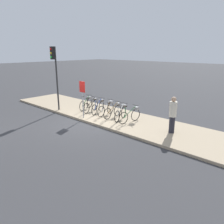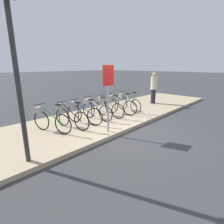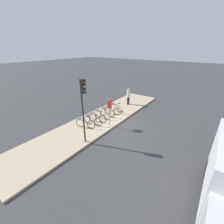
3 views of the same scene
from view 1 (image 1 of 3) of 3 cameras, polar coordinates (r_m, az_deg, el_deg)
ground_plane at (r=12.02m, az=-6.60°, el=-2.89°), size 120.00×120.00×0.00m
sidewalk at (r=13.08m, az=-1.22°, el=-0.95°), size 15.76×3.27×0.12m
parked_bicycle_0 at (r=14.29m, az=-6.66°, el=2.41°), size 0.62×1.46×0.94m
parked_bicycle_1 at (r=13.73m, az=-5.37°, el=1.89°), size 0.47×1.51×0.94m
parked_bicycle_2 at (r=13.36m, az=-3.50°, el=1.53°), size 0.59×1.47×0.94m
parked_bicycle_3 at (r=12.94m, az=-1.34°, el=1.08°), size 0.46×1.53×0.94m
parked_bicycle_4 at (r=12.47m, az=0.46°, el=0.51°), size 0.46×1.53×0.94m
parked_bicycle_5 at (r=12.05m, az=2.39°, el=-0.06°), size 0.59×1.47×0.94m
parked_bicycle_6 at (r=11.68m, az=4.97°, el=-0.63°), size 0.46×1.52×0.94m
pedestrian at (r=10.38m, az=15.56°, el=-0.53°), size 0.34×0.34×1.71m
traffic_light at (r=14.06m, az=-14.79°, el=11.63°), size 0.24×0.40×3.93m
sign_post at (r=12.27m, az=-7.72°, el=4.89°), size 0.44×0.07×2.08m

